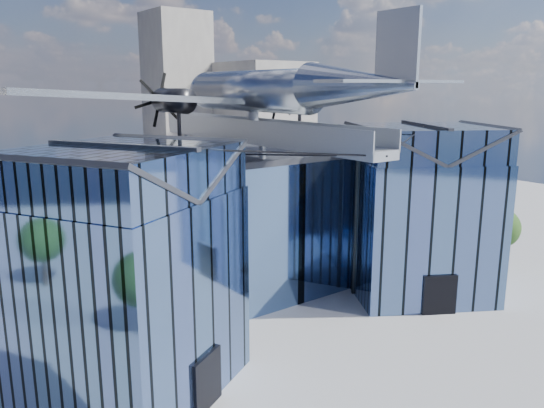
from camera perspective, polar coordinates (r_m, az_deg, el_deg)
ground_plane at (r=33.44m, az=2.09°, el=-12.74°), size 120.00×120.00×0.00m
museum at (r=36.04m, az=-3.62°, el=-1.52°), size 32.88×24.50×17.60m
bg_towers at (r=76.92m, az=-21.36°, el=8.53°), size 77.00×24.50×26.00m
tree_plaza_e at (r=45.61m, az=23.31°, el=-2.39°), size 3.22×3.22×4.92m
tree_side_e at (r=62.37m, az=16.49°, el=1.74°), size 3.55×3.55×4.63m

